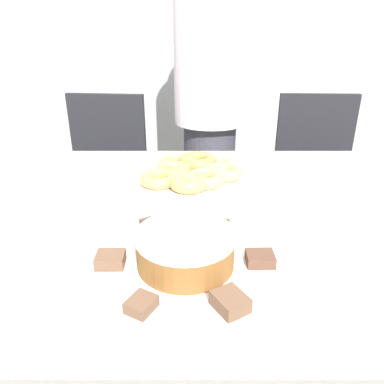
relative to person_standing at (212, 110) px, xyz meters
name	(u,v)px	position (x,y,z in m)	size (l,w,h in m)	color
wall_back	(197,7)	(-0.07, 0.70, 0.46)	(8.00, 0.05, 2.60)	#A8AAAD
table	(200,233)	(-0.07, -0.89, -0.15)	(1.97, 0.98, 0.76)	silver
person_standing	(212,110)	(0.00, 0.00, 0.00)	(0.34, 0.34, 1.59)	#383842
office_chair_left	(105,191)	(-0.54, -0.01, -0.41)	(0.48, 0.48, 0.89)	black
office_chair_right	(317,191)	(0.55, -0.01, -0.41)	(0.46, 0.46, 0.89)	black
plate_cake	(187,266)	(-0.10, -1.15, -0.07)	(0.40, 0.40, 0.01)	white
plate_donuts	(195,177)	(-0.08, -0.68, -0.07)	(0.37, 0.37, 0.01)	white
frosted_cake	(187,249)	(-0.10, -1.15, -0.03)	(0.19, 0.19, 0.07)	brown
lamington_0	(261,259)	(0.05, -1.15, -0.05)	(0.06, 0.05, 0.02)	brown
lamington_1	(219,226)	(-0.03, -1.03, -0.05)	(0.06, 0.06, 0.03)	brown
lamington_2	(154,226)	(-0.17, -1.03, -0.05)	(0.07, 0.07, 0.03)	#513828
lamington_3	(112,259)	(-0.25, -1.16, -0.05)	(0.06, 0.05, 0.02)	brown
lamington_4	(142,304)	(-0.17, -1.28, -0.05)	(0.06, 0.06, 0.02)	brown
lamington_5	(231,302)	(-0.02, -1.28, -0.05)	(0.07, 0.07, 0.03)	brown
donut_0	(195,171)	(-0.08, -0.68, -0.05)	(0.12, 0.12, 0.03)	tan
donut_1	(178,161)	(-0.14, -0.59, -0.05)	(0.12, 0.12, 0.03)	#E5AD66
donut_2	(174,170)	(-0.15, -0.67, -0.05)	(0.11, 0.11, 0.03)	tan
donut_3	(160,179)	(-0.18, -0.75, -0.05)	(0.12, 0.12, 0.03)	tan
donut_4	(190,183)	(-0.10, -0.79, -0.04)	(0.11, 0.11, 0.04)	tan
donut_5	(206,179)	(-0.05, -0.75, -0.04)	(0.12, 0.12, 0.03)	#E5AD66
donut_6	(226,172)	(0.01, -0.70, -0.04)	(0.11, 0.11, 0.04)	#E5AD66
donut_7	(220,165)	(0.00, -0.63, -0.05)	(0.11, 0.11, 0.03)	#E5AD66
donut_8	(199,161)	(-0.07, -0.60, -0.04)	(0.13, 0.13, 0.04)	#C68447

